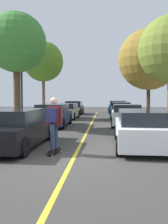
{
  "coord_description": "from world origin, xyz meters",
  "views": [
    {
      "loc": [
        0.94,
        -6.99,
        1.87
      ],
      "look_at": [
        -0.21,
        7.19,
        1.02
      ],
      "focal_mm": 41.61,
      "sensor_mm": 36.0,
      "label": 1
    }
  ],
  "objects": [
    {
      "name": "street_tree_right_near",
      "position": [
        4.17,
        12.76,
        4.62
      ],
      "size": [
        4.55,
        4.55,
        6.76
      ],
      "color": "#3D2D1E",
      "rests_on": "sidewalk_right"
    },
    {
      "name": "parked_car_right_nearest",
      "position": [
        2.31,
        2.71,
        0.69
      ],
      "size": [
        2.07,
        4.61,
        1.36
      ],
      "color": "white",
      "rests_on": "ground"
    },
    {
      "name": "parked_car_left_nearest",
      "position": [
        -2.32,
        2.36,
        0.68
      ],
      "size": [
        1.99,
        4.72,
        1.39
      ],
      "color": "black",
      "rests_on": "ground"
    },
    {
      "name": "parked_car_right_far",
      "position": [
        2.32,
        15.98,
        0.69
      ],
      "size": [
        1.94,
        4.47,
        1.38
      ],
      "color": "#196066",
      "rests_on": "ground"
    },
    {
      "name": "parked_car_right_near",
      "position": [
        2.32,
        9.75,
        0.67
      ],
      "size": [
        2.02,
        4.1,
        1.36
      ],
      "color": "white",
      "rests_on": "ground"
    },
    {
      "name": "fire_hydrant",
      "position": [
        -3.82,
        5.76,
        0.49
      ],
      "size": [
        0.2,
        0.2,
        0.7
      ],
      "color": "#B2140F",
      "rests_on": "sidewalk_left"
    },
    {
      "name": "parked_car_left_far",
      "position": [
        -2.31,
        14.71,
        0.65
      ],
      "size": [
        1.97,
        4.27,
        1.29
      ],
      "color": "#BCAD89",
      "rests_on": "ground"
    },
    {
      "name": "street_tree_left_near",
      "position": [
        -4.17,
        14.28,
        4.74
      ],
      "size": [
        3.31,
        3.31,
        6.28
      ],
      "color": "brown",
      "rests_on": "sidewalk_left"
    },
    {
      "name": "street_tree_left_nearest",
      "position": [
        -4.17,
        7.77,
        4.94
      ],
      "size": [
        3.45,
        3.45,
        6.57
      ],
      "color": "#4C3823",
      "rests_on": "sidewalk_left"
    },
    {
      "name": "streetlamp",
      "position": [
        -4.07,
        8.31,
        3.54
      ],
      "size": [
        0.36,
        0.24,
        5.99
      ],
      "color": "#38383D",
      "rests_on": "sidewalk_left"
    },
    {
      "name": "center_line",
      "position": [
        0.0,
        4.0,
        0.0
      ],
      "size": [
        0.12,
        39.2,
        0.01
      ],
      "primitive_type": "cube",
      "color": "gold",
      "rests_on": "ground"
    },
    {
      "name": "parked_car_left_near",
      "position": [
        -2.32,
        9.08,
        0.7
      ],
      "size": [
        1.94,
        4.26,
        1.4
      ],
      "color": "navy",
      "rests_on": "ground"
    },
    {
      "name": "skateboard",
      "position": [
        -0.7,
        1.26,
        0.09
      ],
      "size": [
        0.41,
        0.87,
        0.1
      ],
      "color": "black",
      "rests_on": "ground"
    },
    {
      "name": "parked_car_right_farthest",
      "position": [
        2.32,
        22.5,
        0.69
      ],
      "size": [
        2.0,
        4.41,
        1.39
      ],
      "color": "navy",
      "rests_on": "ground"
    },
    {
      "name": "ground",
      "position": [
        0.0,
        0.0,
        0.0
      ],
      "size": [
        80.0,
        80.0,
        0.0
      ],
      "primitive_type": "plane",
      "color": "#3D3A38"
    },
    {
      "name": "skateboarder",
      "position": [
        -0.71,
        1.23,
        1.1
      ],
      "size": [
        0.58,
        0.7,
        1.74
      ],
      "color": "black",
      "rests_on": "skateboard"
    },
    {
      "name": "parked_car_left_farthest",
      "position": [
        -2.32,
        20.2,
        0.69
      ],
      "size": [
        1.83,
        4.04,
        1.4
      ],
      "color": "black",
      "rests_on": "ground"
    }
  ]
}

